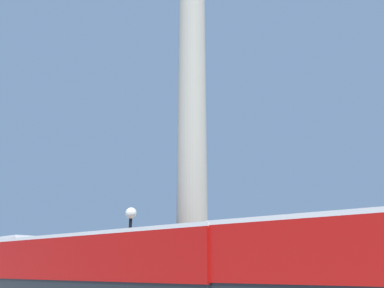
# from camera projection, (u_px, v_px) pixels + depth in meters

# --- Properties ---
(monument_column) EXTENTS (4.77, 4.77, 24.71)m
(monument_column) POSITION_uv_depth(u_px,v_px,m) (192.00, 158.00, 19.82)
(monument_column) COLOR #ADA593
(monument_column) RESTS_ON ground_plane
(bus_b) EXTENTS (11.60, 3.32, 4.15)m
(bus_b) POSITION_uv_depth(u_px,v_px,m) (95.00, 288.00, 13.34)
(bus_b) COLOR #A80F0C
(bus_b) RESTS_ON ground_plane
(street_lamp) EXTENTS (0.51, 0.51, 5.64)m
(street_lamp) POSITION_uv_depth(u_px,v_px,m) (129.00, 253.00, 16.49)
(street_lamp) COLOR black
(street_lamp) RESTS_ON ground_plane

